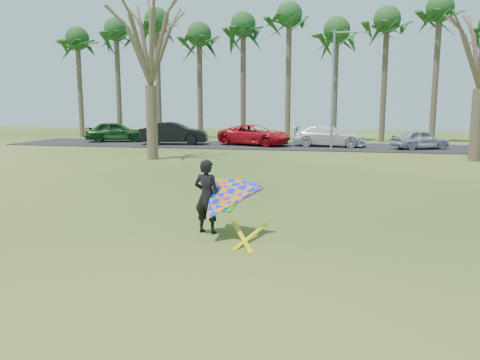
% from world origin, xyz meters
% --- Properties ---
extents(ground, '(100.00, 100.00, 0.00)m').
position_xyz_m(ground, '(0.00, 0.00, 0.00)').
color(ground, '#1C4C10').
rests_on(ground, ground).
extents(parking_strip, '(46.00, 7.00, 0.06)m').
position_xyz_m(parking_strip, '(0.00, 25.00, 0.03)').
color(parking_strip, black).
rests_on(parking_strip, ground).
extents(palm_0, '(4.84, 4.84, 10.84)m').
position_xyz_m(palm_0, '(-22.00, 31.00, 9.17)').
color(palm_0, brown).
rests_on(palm_0, ground).
extents(palm_1, '(4.84, 4.84, 11.54)m').
position_xyz_m(palm_1, '(-18.00, 31.00, 9.85)').
color(palm_1, '#4B3D2D').
rests_on(palm_1, ground).
extents(palm_2, '(4.84, 4.84, 12.24)m').
position_xyz_m(palm_2, '(-14.00, 31.00, 10.52)').
color(palm_2, '#4C3F2E').
rests_on(palm_2, ground).
extents(palm_3, '(4.84, 4.84, 10.84)m').
position_xyz_m(palm_3, '(-10.00, 31.00, 9.17)').
color(palm_3, '#49382C').
rests_on(palm_3, ground).
extents(palm_4, '(4.84, 4.84, 11.54)m').
position_xyz_m(palm_4, '(-6.00, 31.00, 9.85)').
color(palm_4, '#47382A').
rests_on(palm_4, ground).
extents(palm_5, '(4.84, 4.84, 12.24)m').
position_xyz_m(palm_5, '(-2.00, 31.00, 10.52)').
color(palm_5, brown).
rests_on(palm_5, ground).
extents(palm_6, '(4.84, 4.84, 10.84)m').
position_xyz_m(palm_6, '(2.00, 31.00, 9.17)').
color(palm_6, '#4B3A2D').
rests_on(palm_6, ground).
extents(palm_7, '(4.84, 4.84, 11.54)m').
position_xyz_m(palm_7, '(6.00, 31.00, 9.85)').
color(palm_7, '#4C3B2E').
rests_on(palm_7, ground).
extents(palm_8, '(4.84, 4.84, 12.24)m').
position_xyz_m(palm_8, '(10.00, 31.00, 10.52)').
color(palm_8, '#4B3A2D').
rests_on(palm_8, ground).
extents(bare_tree_left, '(6.60, 6.60, 9.70)m').
position_xyz_m(bare_tree_left, '(-8.00, 15.00, 6.92)').
color(bare_tree_left, brown).
rests_on(bare_tree_left, ground).
extents(streetlight, '(2.28, 0.18, 8.00)m').
position_xyz_m(streetlight, '(2.16, 22.00, 4.46)').
color(streetlight, gray).
rests_on(streetlight, ground).
extents(car_0, '(5.30, 3.49, 1.68)m').
position_xyz_m(car_0, '(-15.82, 25.88, 0.90)').
color(car_0, '#1A411B').
rests_on(car_0, parking_strip).
extents(car_1, '(5.43, 2.65, 1.71)m').
position_xyz_m(car_1, '(-10.14, 24.38, 0.92)').
color(car_1, black).
rests_on(car_1, parking_strip).
extents(car_2, '(6.11, 4.20, 1.55)m').
position_xyz_m(car_2, '(-3.83, 24.89, 0.84)').
color(car_2, red).
rests_on(car_2, parking_strip).
extents(car_3, '(5.48, 2.55, 1.55)m').
position_xyz_m(car_3, '(1.76, 25.08, 0.83)').
color(car_3, white).
rests_on(car_3, parking_strip).
extents(car_4, '(4.22, 3.05, 1.34)m').
position_xyz_m(car_4, '(8.05, 24.19, 0.73)').
color(car_4, '#A3ABB1').
rests_on(car_4, parking_strip).
extents(kite_flyer, '(2.13, 2.39, 2.02)m').
position_xyz_m(kite_flyer, '(-0.11, 0.26, 0.86)').
color(kite_flyer, black).
rests_on(kite_flyer, ground).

